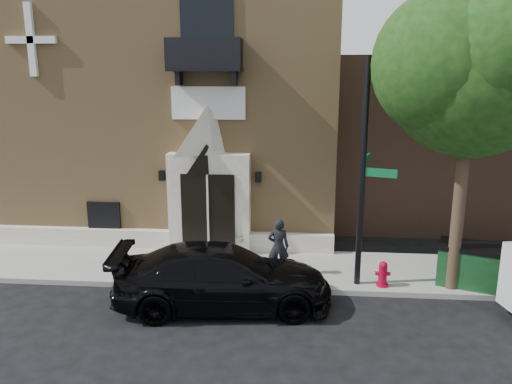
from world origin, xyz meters
TOP-DOWN VIEW (x-y plane):
  - ground at (0.00, 0.00)m, footprint 120.00×120.00m
  - sidewalk at (1.00, 1.50)m, footprint 42.00×3.00m
  - church at (-2.99, 7.95)m, footprint 12.20×11.01m
  - street_tree_left at (6.03, 0.35)m, footprint 4.97×4.38m
  - black_sedan at (-0.04, -0.88)m, footprint 5.68×2.81m
  - street_sign at (3.51, 0.51)m, footprint 0.93×1.15m
  - fire_hydrant at (4.15, 0.39)m, footprint 0.40×0.32m
  - dumpster at (6.56, 0.67)m, footprint 1.99×1.54m
  - planter at (-0.11, 2.61)m, footprint 0.65×0.59m
  - pedestrian_near at (1.29, 0.96)m, footprint 0.64×0.44m

SIDE VIEW (x-z plane):
  - ground at x=0.00m, z-range 0.00..0.00m
  - sidewalk at x=1.00m, z-range 0.00..0.15m
  - planter at x=-0.11m, z-range 0.15..0.81m
  - fire_hydrant at x=4.15m, z-range 0.14..0.85m
  - dumpster at x=6.56m, z-range 0.16..1.30m
  - black_sedan at x=-0.04m, z-range 0.00..1.59m
  - pedestrian_near at x=1.29m, z-range 0.15..1.82m
  - street_sign at x=3.51m, z-range 0.17..6.27m
  - church at x=-2.99m, z-range -0.02..9.28m
  - street_tree_left at x=6.03m, z-range 1.98..9.75m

